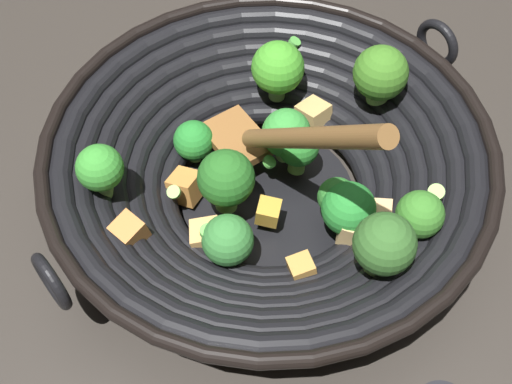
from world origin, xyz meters
TOP-DOWN VIEW (x-y plane):
  - ground_plane at (0.00, 0.00)m, footprint 4.00×4.00m
  - wok at (-0.00, 0.00)m, footprint 0.44×0.43m

SIDE VIEW (x-z plane):
  - ground_plane at x=0.00m, z-range 0.00..0.00m
  - wok at x=0.00m, z-range -0.06..0.18m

